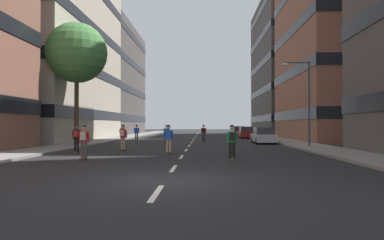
# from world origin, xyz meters

# --- Properties ---
(ground_plane) EXTENTS (181.22, 181.22, 0.00)m
(ground_plane) POSITION_xyz_m (0.00, 30.20, 0.00)
(ground_plane) COLOR black
(sidewalk_left) EXTENTS (3.17, 83.06, 0.14)m
(sidewalk_left) POSITION_xyz_m (-9.61, 33.98, 0.07)
(sidewalk_left) COLOR gray
(sidewalk_left) RESTS_ON ground_plane
(sidewalk_right) EXTENTS (3.17, 83.06, 0.14)m
(sidewalk_right) POSITION_xyz_m (9.61, 33.98, 0.07)
(sidewalk_right) COLOR gray
(sidewalk_right) RESTS_ON ground_plane
(lane_markings) EXTENTS (0.16, 67.20, 0.01)m
(lane_markings) POSITION_xyz_m (0.00, 30.50, 0.00)
(lane_markings) COLOR silver
(lane_markings) RESTS_ON ground_plane
(building_left_far) EXTENTS (13.69, 21.24, 19.18)m
(building_left_far) POSITION_xyz_m (-17.98, 50.46, 9.68)
(building_left_far) COLOR #4C4744
(building_left_far) RESTS_ON ground_plane
(building_right_far) EXTENTS (13.69, 21.75, 23.56)m
(building_right_far) POSITION_xyz_m (17.98, 50.46, 11.87)
(building_right_far) COLOR #4C4744
(building_right_far) RESTS_ON ground_plane
(parked_car_near) EXTENTS (1.82, 4.40, 1.52)m
(parked_car_near) POSITION_xyz_m (6.83, 21.44, 0.70)
(parked_car_near) COLOR #B2B7BF
(parked_car_near) RESTS_ON ground_plane
(parked_car_mid) EXTENTS (1.82, 4.40, 1.52)m
(parked_car_mid) POSITION_xyz_m (6.83, 44.06, 0.70)
(parked_car_mid) COLOR maroon
(parked_car_mid) RESTS_ON ground_plane
(parked_car_far) EXTENTS (1.82, 4.40, 1.52)m
(parked_car_far) POSITION_xyz_m (6.83, 34.38, 0.70)
(parked_car_far) COLOR maroon
(parked_car_far) RESTS_ON ground_plane
(street_tree_near) EXTENTS (5.12, 5.12, 10.34)m
(street_tree_near) POSITION_xyz_m (-9.61, 17.84, 7.89)
(street_tree_near) COLOR #4C3823
(street_tree_near) RESTS_ON sidewalk_left
(streetlamp_right) EXTENTS (2.13, 0.30, 6.50)m
(streetlamp_right) POSITION_xyz_m (8.93, 15.55, 4.14)
(streetlamp_right) COLOR #3F3F44
(streetlamp_right) RESTS_ON sidewalk_right
(skater_0) EXTENTS (0.56, 0.92, 1.78)m
(skater_0) POSITION_xyz_m (-4.29, 12.28, 1.02)
(skater_0) COLOR brown
(skater_0) RESTS_ON ground_plane
(skater_1) EXTENTS (0.55, 0.92, 1.78)m
(skater_1) POSITION_xyz_m (-6.82, 10.48, 1.02)
(skater_1) COLOR brown
(skater_1) RESTS_ON ground_plane
(skater_2) EXTENTS (0.55, 0.92, 1.78)m
(skater_2) POSITION_xyz_m (-4.87, 6.31, 1.02)
(skater_2) COLOR brown
(skater_2) RESTS_ON ground_plane
(skater_3) EXTENTS (0.53, 0.90, 1.78)m
(skater_3) POSITION_xyz_m (-6.69, 22.10, 1.02)
(skater_3) COLOR brown
(skater_3) RESTS_ON ground_plane
(skater_4) EXTENTS (0.56, 0.92, 1.78)m
(skater_4) POSITION_xyz_m (1.20, 23.95, 1.02)
(skater_4) COLOR brown
(skater_4) RESTS_ON ground_plane
(skater_5) EXTENTS (0.54, 0.91, 1.78)m
(skater_5) POSITION_xyz_m (-5.84, 24.85, 0.98)
(skater_5) COLOR brown
(skater_5) RESTS_ON ground_plane
(skater_6) EXTENTS (0.53, 0.90, 1.78)m
(skater_6) POSITION_xyz_m (2.65, 6.38, 1.02)
(skater_6) COLOR brown
(skater_6) RESTS_ON ground_plane
(skater_7) EXTENTS (0.57, 0.92, 1.78)m
(skater_7) POSITION_xyz_m (-2.12, 19.57, 1.02)
(skater_7) COLOR brown
(skater_7) RESTS_ON ground_plane
(skater_8) EXTENTS (0.54, 0.91, 1.78)m
(skater_8) POSITION_xyz_m (-0.92, 9.99, 0.98)
(skater_8) COLOR brown
(skater_8) RESTS_ON ground_plane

